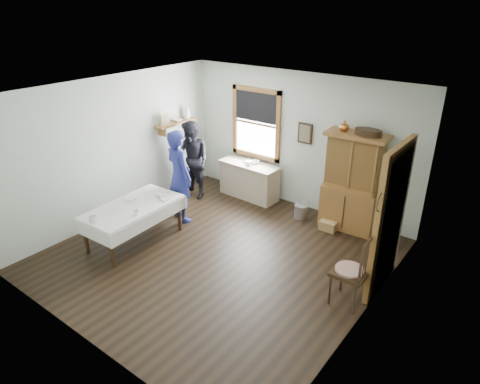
# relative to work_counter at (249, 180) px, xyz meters

# --- Properties ---
(room) EXTENTS (5.01, 5.01, 2.70)m
(room) POSITION_rel_work_counter_xyz_m (0.96, -2.18, 0.97)
(room) COLOR black
(room) RESTS_ON ground
(window) EXTENTS (1.18, 0.07, 1.48)m
(window) POSITION_rel_work_counter_xyz_m (-0.04, 0.29, 1.26)
(window) COLOR white
(window) RESTS_ON room
(doorway) EXTENTS (0.09, 1.14, 2.22)m
(doorway) POSITION_rel_work_counter_xyz_m (3.41, -1.33, 0.78)
(doorway) COLOR #484133
(doorway) RESTS_ON room
(wall_shelf) EXTENTS (0.24, 1.00, 0.44)m
(wall_shelf) POSITION_rel_work_counter_xyz_m (-1.41, -0.64, 1.19)
(wall_shelf) COLOR olive
(wall_shelf) RESTS_ON room
(framed_picture) EXTENTS (0.30, 0.04, 0.40)m
(framed_picture) POSITION_rel_work_counter_xyz_m (1.11, 0.28, 1.17)
(framed_picture) COLOR #382213
(framed_picture) RESTS_ON room
(rug_beater) EXTENTS (0.01, 0.27, 0.27)m
(rug_beater) POSITION_rel_work_counter_xyz_m (3.41, -1.88, 1.34)
(rug_beater) COLOR black
(rug_beater) RESTS_ON room
(work_counter) EXTENTS (1.34, 0.56, 0.76)m
(work_counter) POSITION_rel_work_counter_xyz_m (0.00, 0.00, 0.00)
(work_counter) COLOR tan
(work_counter) RESTS_ON room
(china_hutch) EXTENTS (1.10, 0.57, 1.82)m
(china_hutch) POSITION_rel_work_counter_xyz_m (2.27, 0.01, 0.53)
(china_hutch) COLOR olive
(china_hutch) RESTS_ON room
(dining_table) EXTENTS (0.98, 1.76, 0.69)m
(dining_table) POSITION_rel_work_counter_xyz_m (-0.51, -2.70, -0.03)
(dining_table) COLOR white
(dining_table) RESTS_ON room
(spindle_chair) EXTENTS (0.51, 0.51, 1.10)m
(spindle_chair) POSITION_rel_work_counter_xyz_m (3.17, -1.99, 0.17)
(spindle_chair) COLOR #382213
(spindle_chair) RESTS_ON room
(pail) EXTENTS (0.33, 0.33, 0.27)m
(pail) POSITION_rel_work_counter_xyz_m (1.38, -0.18, -0.24)
(pail) COLOR #999AA1
(pail) RESTS_ON room
(wicker_basket) EXTENTS (0.31, 0.22, 0.18)m
(wicker_basket) POSITION_rel_work_counter_xyz_m (2.03, -0.29, -0.29)
(wicker_basket) COLOR tan
(wicker_basket) RESTS_ON room
(woman_blue) EXTENTS (0.69, 0.55, 1.65)m
(woman_blue) POSITION_rel_work_counter_xyz_m (-0.45, -1.61, 0.45)
(woman_blue) COLOR navy
(woman_blue) RESTS_ON room
(figure_dark) EXTENTS (0.82, 0.69, 1.53)m
(figure_dark) POSITION_rel_work_counter_xyz_m (-0.96, -0.71, 0.39)
(figure_dark) COLOR black
(figure_dark) RESTS_ON room
(table_cup_a) EXTENTS (0.13, 0.13, 0.10)m
(table_cup_a) POSITION_rel_work_counter_xyz_m (-0.55, -3.45, 0.36)
(table_cup_a) COLOR white
(table_cup_a) RESTS_ON dining_table
(table_cup_b) EXTENTS (0.11, 0.11, 0.09)m
(table_cup_b) POSITION_rel_work_counter_xyz_m (-0.19, -2.89, 0.36)
(table_cup_b) COLOR white
(table_cup_b) RESTS_ON dining_table
(table_bowl) EXTENTS (0.22, 0.22, 0.05)m
(table_bowl) POSITION_rel_work_counter_xyz_m (-0.39, -2.14, 0.34)
(table_bowl) COLOR white
(table_bowl) RESTS_ON dining_table
(counter_book) EXTENTS (0.28, 0.29, 0.02)m
(counter_book) POSITION_rel_work_counter_xyz_m (-0.20, 0.03, 0.39)
(counter_book) COLOR #74654D
(counter_book) RESTS_ON work_counter
(counter_bowl) EXTENTS (0.19, 0.19, 0.06)m
(counter_bowl) POSITION_rel_work_counter_xyz_m (0.09, 0.09, 0.41)
(counter_bowl) COLOR white
(counter_bowl) RESTS_ON work_counter
(shelf_bowl) EXTENTS (0.22, 0.22, 0.05)m
(shelf_bowl) POSITION_rel_work_counter_xyz_m (-1.41, -0.63, 1.22)
(shelf_bowl) COLOR white
(shelf_bowl) RESTS_ON wall_shelf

